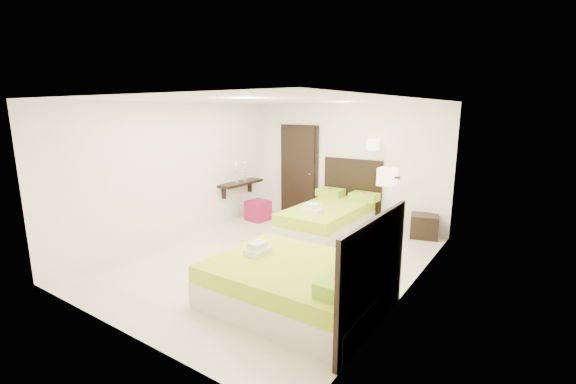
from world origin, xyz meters
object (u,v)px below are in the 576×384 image
Objects in this scene: ottoman at (258,210)px; bed_single at (330,217)px; bed_double at (300,283)px; nightstand at (424,226)px.

bed_single is at bearing 1.64° from ottoman.
bed_double reaches higher than nightstand.
bed_single is 1.82m from ottoman.
ottoman is at bearing 179.02° from nightstand.
bed_single reaches higher than nightstand.
bed_single is 5.03× the size of ottoman.
ottoman is (-3.46, -0.87, -0.00)m from nightstand.
ottoman is (-2.90, 2.80, -0.09)m from bed_double.
bed_double is (1.08, -2.86, -0.03)m from bed_single.
bed_double is 3.71m from nightstand.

